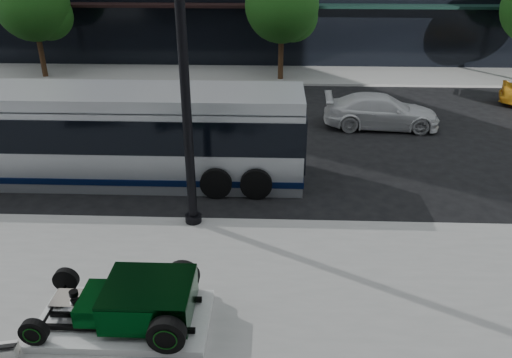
{
  "coord_description": "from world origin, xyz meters",
  "views": [
    {
      "loc": [
        0.71,
        -13.83,
        7.15
      ],
      "look_at": [
        0.24,
        -1.7,
        1.2
      ],
      "focal_mm": 35.0,
      "sensor_mm": 36.0,
      "label": 1
    }
  ],
  "objects_px": {
    "lamppost": "(185,89)",
    "transit_bus": "(113,134)",
    "white_sedan": "(381,111)",
    "hot_rod": "(139,300)"
  },
  "relations": [
    {
      "from": "hot_rod",
      "to": "transit_bus",
      "type": "height_order",
      "value": "transit_bus"
    },
    {
      "from": "transit_bus",
      "to": "white_sedan",
      "type": "height_order",
      "value": "transit_bus"
    },
    {
      "from": "lamppost",
      "to": "white_sedan",
      "type": "distance_m",
      "value": 10.84
    },
    {
      "from": "lamppost",
      "to": "transit_bus",
      "type": "height_order",
      "value": "lamppost"
    },
    {
      "from": "hot_rod",
      "to": "lamppost",
      "type": "xyz_separation_m",
      "value": [
        0.45,
        3.98,
        3.13
      ]
    },
    {
      "from": "hot_rod",
      "to": "white_sedan",
      "type": "bearing_deg",
      "value": 59.91
    },
    {
      "from": "white_sedan",
      "to": "lamppost",
      "type": "bearing_deg",
      "value": 143.67
    },
    {
      "from": "transit_bus",
      "to": "white_sedan",
      "type": "distance_m",
      "value": 10.78
    },
    {
      "from": "hot_rod",
      "to": "white_sedan",
      "type": "height_order",
      "value": "white_sedan"
    },
    {
      "from": "lamppost",
      "to": "white_sedan",
      "type": "xyz_separation_m",
      "value": [
        6.52,
        8.06,
        -3.16
      ]
    }
  ]
}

